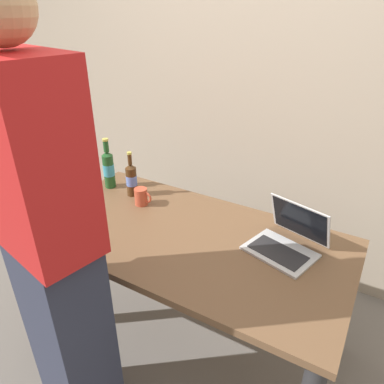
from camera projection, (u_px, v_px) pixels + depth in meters
ground_plane at (187, 333)px, 2.10m from camera, size 8.00×8.00×0.00m
desk at (187, 253)px, 1.82m from camera, size 1.58×0.82×0.70m
laptop at (288, 239)px, 1.65m from camera, size 0.37×0.36×0.22m
beer_bottle_brown at (109, 168)px, 2.18m from camera, size 0.07×0.07×0.32m
beer_bottle_green at (131, 179)px, 2.09m from camera, size 0.06×0.06×0.27m
person_figure at (51, 249)px, 1.27m from camera, size 0.43×0.34×1.85m
coffee_mug at (142, 197)px, 2.01m from camera, size 0.11×0.07×0.10m
back_wall at (263, 80)px, 2.20m from camera, size 6.00×0.10×2.60m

